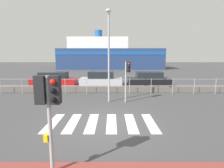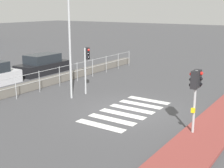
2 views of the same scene
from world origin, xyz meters
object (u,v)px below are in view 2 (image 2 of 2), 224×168
object	(u,v)px
streetlamp	(73,32)
traffic_light_far	(86,60)
traffic_light_near	(196,85)
parked_car_black	(43,65)

from	to	relation	value
streetlamp	traffic_light_far	bearing A→B (deg)	5.59
streetlamp	traffic_light_near	bearing A→B (deg)	-100.43
streetlamp	parked_car_black	distance (m)	8.25
traffic_light_far	streetlamp	bearing A→B (deg)	-174.41
parked_car_black	traffic_light_near	bearing A→B (deg)	-111.18
traffic_light_near	streetlamp	distance (m)	7.43
traffic_light_near	streetlamp	bearing A→B (deg)	79.57
traffic_light_near	parked_car_black	size ratio (longest dim) A/B	0.61
traffic_light_near	streetlamp	size ratio (longest dim) A/B	0.45
traffic_light_far	streetlamp	world-z (taller)	streetlamp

